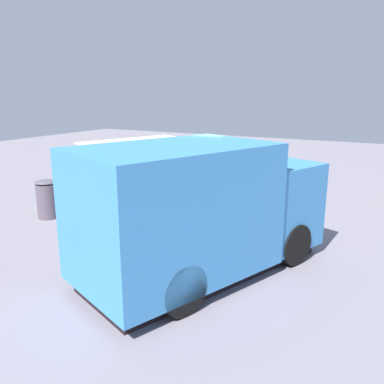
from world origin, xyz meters
The scene contains 4 objects.
ground_plane centered at (0.00, 0.00, 0.00)m, with size 40.00×40.00×0.00m, color gray.
food_truck centered at (2.27, 1.37, 1.15)m, with size 5.15×3.91×2.42m.
person_customer centered at (-2.91, -4.13, 0.33)m, with size 0.73×0.73×0.84m.
trash_bin centered at (1.30, -3.70, 0.52)m, with size 0.56×0.56×1.03m.
Camera 1 is at (8.28, 4.46, 3.25)m, focal length 36.75 mm.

